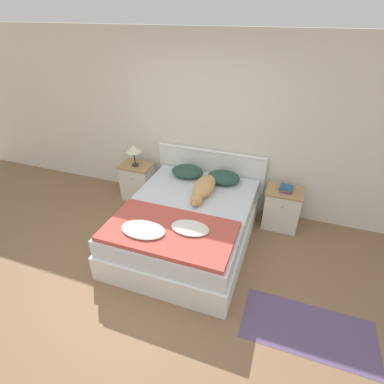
{
  "coord_description": "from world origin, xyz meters",
  "views": [
    {
      "loc": [
        1.25,
        -1.93,
        2.75
      ],
      "look_at": [
        0.12,
        1.22,
        0.67
      ],
      "focal_mm": 28.0,
      "sensor_mm": 36.0,
      "label": 1
    }
  ],
  "objects_px": {
    "nightstand_left": "(138,181)",
    "dog": "(203,188)",
    "book_stack": "(286,188)",
    "bed": "(187,225)",
    "nightstand_right": "(282,208)",
    "pillow_left": "(187,171)",
    "pillow_right": "(224,177)",
    "table_lamp": "(134,149)"
  },
  "relations": [
    {
      "from": "nightstand_right",
      "to": "pillow_right",
      "type": "distance_m",
      "value": 0.94
    },
    {
      "from": "nightstand_left",
      "to": "pillow_left",
      "type": "distance_m",
      "value": 0.94
    },
    {
      "from": "nightstand_left",
      "to": "dog",
      "type": "distance_m",
      "value": 1.38
    },
    {
      "from": "pillow_right",
      "to": "dog",
      "type": "bearing_deg",
      "value": -112.64
    },
    {
      "from": "book_stack",
      "to": "bed",
      "type": "bearing_deg",
      "value": -146.06
    },
    {
      "from": "pillow_right",
      "to": "table_lamp",
      "type": "height_order",
      "value": "table_lamp"
    },
    {
      "from": "pillow_right",
      "to": "dog",
      "type": "relative_size",
      "value": 0.58
    },
    {
      "from": "pillow_left",
      "to": "book_stack",
      "type": "distance_m",
      "value": 1.44
    },
    {
      "from": "bed",
      "to": "nightstand_right",
      "type": "distance_m",
      "value": 1.4
    },
    {
      "from": "nightstand_left",
      "to": "book_stack",
      "type": "xyz_separation_m",
      "value": [
        2.32,
        -0.0,
        0.33
      ]
    },
    {
      "from": "bed",
      "to": "nightstand_left",
      "type": "relative_size",
      "value": 3.38
    },
    {
      "from": "bed",
      "to": "dog",
      "type": "bearing_deg",
      "value": 73.57
    },
    {
      "from": "pillow_right",
      "to": "pillow_left",
      "type": "bearing_deg",
      "value": 180.0
    },
    {
      "from": "bed",
      "to": "pillow_left",
      "type": "xyz_separation_m",
      "value": [
        -0.28,
        0.78,
        0.36
      ]
    },
    {
      "from": "bed",
      "to": "nightstand_left",
      "type": "height_order",
      "value": "nightstand_left"
    },
    {
      "from": "bed",
      "to": "nightstand_left",
      "type": "xyz_separation_m",
      "value": [
        -1.15,
        0.78,
        0.02
      ]
    },
    {
      "from": "nightstand_right",
      "to": "book_stack",
      "type": "height_order",
      "value": "book_stack"
    },
    {
      "from": "nightstand_left",
      "to": "table_lamp",
      "type": "xyz_separation_m",
      "value": [
        0.0,
        -0.02,
        0.58
      ]
    },
    {
      "from": "bed",
      "to": "nightstand_left",
      "type": "bearing_deg",
      "value": 145.83
    },
    {
      "from": "table_lamp",
      "to": "pillow_right",
      "type": "bearing_deg",
      "value": 0.72
    },
    {
      "from": "nightstand_left",
      "to": "dog",
      "type": "relative_size",
      "value": 0.73
    },
    {
      "from": "nightstand_left",
      "to": "pillow_right",
      "type": "height_order",
      "value": "pillow_right"
    },
    {
      "from": "pillow_right",
      "to": "table_lamp",
      "type": "distance_m",
      "value": 1.45
    },
    {
      "from": "nightstand_right",
      "to": "book_stack",
      "type": "bearing_deg",
      "value": -25.42
    },
    {
      "from": "pillow_left",
      "to": "dog",
      "type": "distance_m",
      "value": 0.57
    },
    {
      "from": "nightstand_right",
      "to": "nightstand_left",
      "type": "bearing_deg",
      "value": 180.0
    },
    {
      "from": "dog",
      "to": "table_lamp",
      "type": "relative_size",
      "value": 2.39
    },
    {
      "from": "bed",
      "to": "pillow_right",
      "type": "relative_size",
      "value": 4.25
    },
    {
      "from": "nightstand_left",
      "to": "pillow_right",
      "type": "distance_m",
      "value": 1.48
    },
    {
      "from": "nightstand_left",
      "to": "table_lamp",
      "type": "distance_m",
      "value": 0.58
    },
    {
      "from": "nightstand_left",
      "to": "nightstand_right",
      "type": "distance_m",
      "value": 2.31
    },
    {
      "from": "nightstand_left",
      "to": "table_lamp",
      "type": "bearing_deg",
      "value": -90.0
    },
    {
      "from": "table_lamp",
      "to": "bed",
      "type": "bearing_deg",
      "value": -33.34
    },
    {
      "from": "nightstand_right",
      "to": "pillow_left",
      "type": "distance_m",
      "value": 1.48
    },
    {
      "from": "nightstand_right",
      "to": "dog",
      "type": "height_order",
      "value": "dog"
    },
    {
      "from": "dog",
      "to": "table_lamp",
      "type": "xyz_separation_m",
      "value": [
        -1.26,
        0.4,
        0.22
      ]
    },
    {
      "from": "pillow_left",
      "to": "nightstand_left",
      "type": "bearing_deg",
      "value": 179.61
    },
    {
      "from": "bed",
      "to": "pillow_left",
      "type": "distance_m",
      "value": 0.9
    },
    {
      "from": "bed",
      "to": "table_lamp",
      "type": "distance_m",
      "value": 1.51
    },
    {
      "from": "dog",
      "to": "nightstand_left",
      "type": "bearing_deg",
      "value": 161.61
    },
    {
      "from": "pillow_right",
      "to": "dog",
      "type": "height_order",
      "value": "dog"
    },
    {
      "from": "nightstand_right",
      "to": "pillow_left",
      "type": "relative_size",
      "value": 1.26
    }
  ]
}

